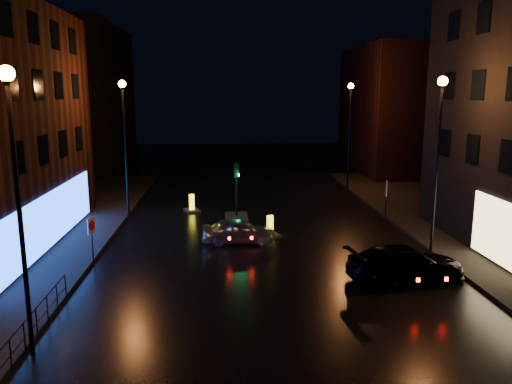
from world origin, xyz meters
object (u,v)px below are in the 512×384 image
at_px(traffic_signal, 237,210).
at_px(silver_hatchback, 239,231).
at_px(dark_sedan, 406,263).
at_px(bollard_far, 192,207).
at_px(bollard_near, 270,231).
at_px(road_sign_right, 386,192).
at_px(road_sign_left, 91,230).

xyz_separation_m(traffic_signal, silver_hatchback, (-0.05, -5.24, 0.14)).
xyz_separation_m(dark_sedan, bollard_far, (-9.54, 12.93, -0.47)).
bearing_deg(traffic_signal, bollard_far, 145.14).
relative_size(dark_sedan, bollard_near, 3.26).
xyz_separation_m(bollard_near, road_sign_right, (6.97, 1.80, 1.71)).
bearing_deg(silver_hatchback, road_sign_right, -70.14).
height_order(silver_hatchback, bollard_far, silver_hatchback).
bearing_deg(road_sign_right, silver_hatchback, 35.23).
xyz_separation_m(silver_hatchback, bollard_near, (1.74, 1.19, -0.39)).
bearing_deg(road_sign_right, bollard_near, 30.77).
relative_size(dark_sedan, road_sign_right, 1.88).
bearing_deg(dark_sedan, silver_hatchback, 42.28).
relative_size(bollard_far, road_sign_right, 0.57).
bearing_deg(road_sign_left, silver_hatchback, 43.28).
height_order(traffic_signal, bollard_far, traffic_signal).
relative_size(traffic_signal, silver_hatchback, 0.92).
xyz_separation_m(bollard_near, bollard_far, (-4.57, 6.05, 0.00)).
height_order(bollard_near, road_sign_left, road_sign_left).
distance_m(traffic_signal, bollard_near, 4.39).
height_order(traffic_signal, road_sign_right, traffic_signal).
xyz_separation_m(silver_hatchback, road_sign_right, (8.71, 2.99, 1.32)).
bearing_deg(bollard_far, bollard_near, -72.97).
relative_size(traffic_signal, road_sign_left, 1.55).
bearing_deg(dark_sedan, road_sign_left, 71.39).
height_order(dark_sedan, road_sign_left, road_sign_left).
relative_size(bollard_near, road_sign_left, 0.68).
bearing_deg(traffic_signal, silver_hatchback, -90.53).
bearing_deg(dark_sedan, bollard_near, 28.40).
xyz_separation_m(bollard_near, road_sign_left, (-8.39, -4.23, 1.43)).
bearing_deg(road_sign_left, dark_sedan, 7.46).
bearing_deg(dark_sedan, road_sign_right, -20.39).
relative_size(silver_hatchback, bollard_near, 2.49).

